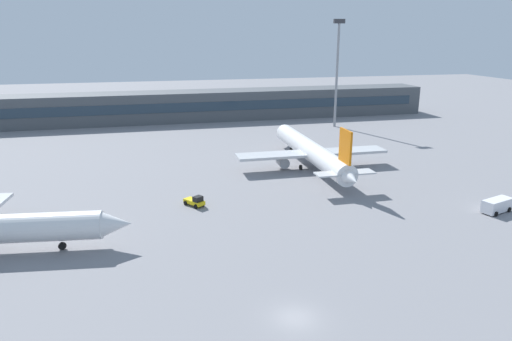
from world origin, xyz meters
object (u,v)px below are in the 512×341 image
airplane_mid (310,150)px  service_van_white (497,205)px  baggage_tug_yellow (195,201)px  floodlight_tower_west (337,67)px

airplane_mid → service_van_white: size_ratio=7.98×
baggage_tug_yellow → floodlight_tower_west: floodlight_tower_west is taller
airplane_mid → baggage_tug_yellow: bearing=-145.2°
airplane_mid → floodlight_tower_west: floodlight_tower_west is taller
airplane_mid → service_van_white: airplane_mid is taller
baggage_tug_yellow → floodlight_tower_west: size_ratio=0.13×
floodlight_tower_west → airplane_mid: bearing=-119.4°
floodlight_tower_west → baggage_tug_yellow: bearing=-130.0°
baggage_tug_yellow → floodlight_tower_west: bearing=50.0°
baggage_tug_yellow → service_van_white: 46.50m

